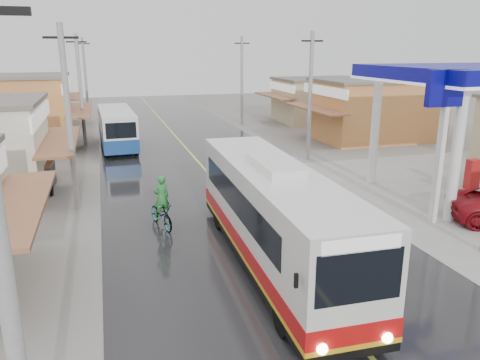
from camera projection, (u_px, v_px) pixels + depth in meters
The scene contains 10 objects.
ground at pixel (301, 279), 14.70m from camera, with size 120.00×120.00×0.00m, color slate.
road at pixel (202, 167), 28.55m from camera, with size 12.00×90.00×0.02m, color black.
centre_line at pixel (202, 166), 28.54m from camera, with size 0.15×90.00×0.01m, color #D8CC4C.
shopfronts_right at pixel (442, 161), 29.85m from camera, with size 11.00×44.00×4.80m, color beige, non-canonical shape.
utility_poles_left at pixel (82, 171), 27.57m from camera, with size 1.60×50.00×8.00m, color gray, non-canonical shape.
utility_poles_right at pixel (308, 159), 30.45m from camera, with size 1.60×36.00×8.00m, color gray, non-canonical shape.
coach_bus at pixel (273, 215), 15.32m from camera, with size 2.84×11.43×3.55m.
second_bus at pixel (117, 128), 33.48m from camera, with size 2.53×8.38×2.75m.
cyclist at pixel (162, 210), 18.73m from camera, with size 1.22×2.17×2.21m.
tricycle_near at pixel (41, 175), 23.33m from camera, with size 1.38×2.02×1.50m.
Camera 1 is at (-5.59, -12.22, 6.99)m, focal length 35.00 mm.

